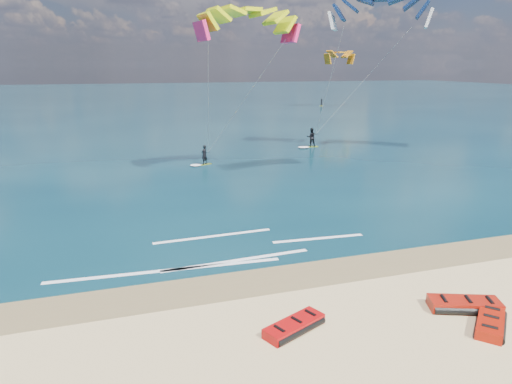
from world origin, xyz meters
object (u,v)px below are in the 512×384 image
(packed_kite_left, at_px, (294,330))
(packed_kite_right, at_px, (490,328))
(kitesurfer_main, at_px, (225,84))
(kitesurfer_far, at_px, (346,66))
(packed_kite_mid, at_px, (464,309))

(packed_kite_left, xyz_separation_m, packed_kite_right, (6.03, -1.72, 0.00))
(packed_kite_right, height_order, kitesurfer_main, kitesurfer_main)
(packed_kite_left, height_order, kitesurfer_main, kitesurfer_main)
(kitesurfer_far, bearing_deg, packed_kite_mid, -106.67)
(packed_kite_right, distance_m, kitesurfer_far, 31.94)
(packed_kite_left, bearing_deg, packed_kite_right, -39.65)
(packed_kite_mid, bearing_deg, kitesurfer_main, 118.01)
(packed_kite_right, distance_m, kitesurfer_main, 24.82)
(packed_kite_left, bearing_deg, kitesurfer_far, 36.00)
(packed_kite_mid, height_order, kitesurfer_main, kitesurfer_main)
(packed_kite_left, relative_size, packed_kite_right, 1.09)
(packed_kite_right, relative_size, kitesurfer_main, 0.16)
(packed_kite_left, distance_m, kitesurfer_main, 23.23)
(packed_kite_left, height_order, packed_kite_mid, packed_kite_mid)
(packed_kite_left, xyz_separation_m, kitesurfer_far, (16.07, 27.53, 7.97))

